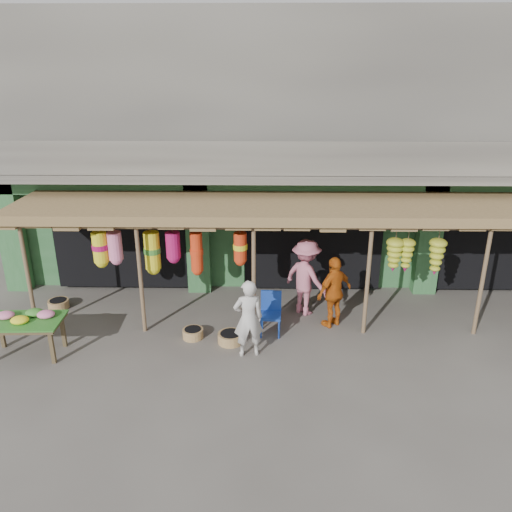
{
  "coord_description": "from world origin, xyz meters",
  "views": [
    {
      "loc": [
        -1.28,
        -10.26,
        5.67
      ],
      "look_at": [
        -1.47,
        1.0,
        1.4
      ],
      "focal_mm": 35.0,
      "sensor_mm": 36.0,
      "label": 1
    }
  ],
  "objects_px": {
    "person_vendor": "(334,292)",
    "person_shopper": "(306,277)",
    "blue_chair": "(271,310)",
    "flower_table": "(24,322)",
    "person_front": "(248,319)"
  },
  "relations": [
    {
      "from": "flower_table",
      "to": "person_shopper",
      "type": "height_order",
      "value": "person_shopper"
    },
    {
      "from": "person_front",
      "to": "blue_chair",
      "type": "bearing_deg",
      "value": -127.31
    },
    {
      "from": "blue_chair",
      "to": "person_vendor",
      "type": "relative_size",
      "value": 0.57
    },
    {
      "from": "flower_table",
      "to": "person_front",
      "type": "xyz_separation_m",
      "value": [
        4.62,
        0.06,
        0.08
      ]
    },
    {
      "from": "blue_chair",
      "to": "person_vendor",
      "type": "height_order",
      "value": "person_vendor"
    },
    {
      "from": "person_vendor",
      "to": "person_shopper",
      "type": "relative_size",
      "value": 0.9
    },
    {
      "from": "person_vendor",
      "to": "person_front",
      "type": "bearing_deg",
      "value": -3.31
    },
    {
      "from": "flower_table",
      "to": "blue_chair",
      "type": "height_order",
      "value": "blue_chair"
    },
    {
      "from": "person_vendor",
      "to": "person_shopper",
      "type": "bearing_deg",
      "value": -83.51
    },
    {
      "from": "flower_table",
      "to": "person_vendor",
      "type": "relative_size",
      "value": 0.95
    },
    {
      "from": "person_front",
      "to": "person_shopper",
      "type": "height_order",
      "value": "person_shopper"
    },
    {
      "from": "person_front",
      "to": "person_vendor",
      "type": "xyz_separation_m",
      "value": [
        1.93,
        1.31,
        0.01
      ]
    },
    {
      "from": "blue_chair",
      "to": "person_shopper",
      "type": "height_order",
      "value": "person_shopper"
    },
    {
      "from": "person_vendor",
      "to": "person_shopper",
      "type": "distance_m",
      "value": 0.87
    },
    {
      "from": "blue_chair",
      "to": "person_front",
      "type": "height_order",
      "value": "person_front"
    }
  ]
}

